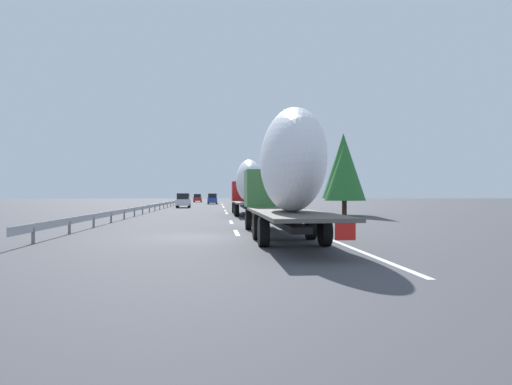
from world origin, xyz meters
name	(u,v)px	position (x,y,z in m)	size (l,w,h in m)	color
ground_plane	(210,208)	(40.00, 0.00, 0.00)	(260.00, 260.00, 0.00)	#424247
lane_stripe_0	(237,233)	(2.00, -1.80, 0.00)	(3.20, 0.20, 0.01)	white
lane_stripe_1	(231,222)	(10.14, -1.80, 0.00)	(3.20, 0.20, 0.01)	white
lane_stripe_2	(227,213)	(23.75, -1.80, 0.00)	(3.20, 0.20, 0.01)	white
lane_stripe_3	(225,211)	(30.64, -1.80, 0.00)	(3.20, 0.20, 0.01)	white
lane_stripe_4	(224,207)	(43.26, -1.80, 0.00)	(3.20, 0.20, 0.01)	white
lane_stripe_5	(223,206)	(48.91, -1.80, 0.00)	(3.20, 0.20, 0.01)	white
lane_stripe_6	(222,205)	(57.40, -1.80, 0.00)	(3.20, 0.20, 0.01)	white
lane_stripe_7	(222,204)	(63.19, -1.80, 0.00)	(3.20, 0.20, 0.01)	white
lane_stripe_8	(221,202)	(80.05, -1.80, 0.00)	(3.20, 0.20, 0.01)	white
edge_line_right	(249,207)	(45.00, -5.50, 0.00)	(110.00, 0.20, 0.01)	white
truck_lead	(248,185)	(19.86, -3.60, 2.67)	(13.62, 2.55, 4.81)	#B21919
truck_trailing	(286,172)	(-1.71, -3.60, 2.73)	(14.21, 2.55, 4.99)	#387038
car_blue_sedan	(212,199)	(64.54, -0.01, 0.98)	(4.72, 1.81, 1.96)	#28479E
car_white_van	(183,201)	(42.43, 3.76, 0.97)	(4.03, 1.80, 1.96)	white
car_yellow_coupe	(212,198)	(76.15, 0.20, 0.98)	(4.32, 1.85, 1.98)	gold
car_red_compact	(198,198)	(84.73, 3.63, 0.95)	(4.58, 1.83, 1.88)	red
road_sign	(261,193)	(39.52, -6.70, 2.05)	(0.10, 0.90, 2.94)	gray
tree_0	(345,172)	(18.24, -11.89, 3.80)	(3.55, 3.55, 6.32)	#472D19
tree_1	(271,182)	(55.15, -9.97, 3.87)	(3.55, 3.55, 6.45)	#472D19
tree_2	(343,166)	(19.30, -12.07, 4.37)	(3.78, 3.78, 7.27)	#472D19
tree_3	(272,182)	(74.15, -12.41, 4.47)	(2.68, 2.68, 7.24)	#472D19
guardrail_median	(167,203)	(43.00, 6.00, 0.58)	(94.00, 0.10, 0.76)	#9EA0A5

